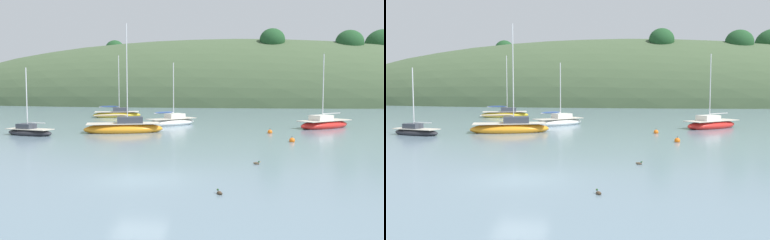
# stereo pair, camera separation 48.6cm
# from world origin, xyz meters

# --- Properties ---
(ground_plane) EXTENTS (400.00, 400.00, 0.00)m
(ground_plane) POSITION_xyz_m (0.00, 0.00, 0.00)
(ground_plane) COLOR slate
(far_shoreline_hill) EXTENTS (150.00, 36.00, 32.34)m
(far_shoreline_hill) POSITION_xyz_m (0.11, 82.83, 0.07)
(far_shoreline_hill) COLOR #425638
(far_shoreline_hill) RESTS_ON ground
(sailboat_orange_cutter) EXTENTS (7.72, 4.56, 10.34)m
(sailboat_orange_cutter) POSITION_xyz_m (-6.35, 19.68, 0.44)
(sailboat_orange_cutter) COLOR orange
(sailboat_orange_cutter) RESTS_ON ground
(sailboat_blue_center) EXTENTS (5.80, 5.88, 7.12)m
(sailboat_blue_center) POSITION_xyz_m (-3.24, 27.78, 0.38)
(sailboat_blue_center) COLOR white
(sailboat_blue_center) RESTS_ON ground
(sailboat_white_near) EXTENTS (6.56, 6.10, 7.82)m
(sailboat_white_near) POSITION_xyz_m (12.98, 26.36, 0.40)
(sailboat_white_near) COLOR red
(sailboat_white_near) RESTS_ON ground
(sailboat_black_sloop) EXTENTS (6.90, 3.92, 8.75)m
(sailboat_black_sloop) POSITION_xyz_m (-12.79, 38.71, 0.40)
(sailboat_black_sloop) COLOR gold
(sailboat_black_sloop) RESTS_ON ground
(sailboat_navy_dinghy) EXTENTS (4.89, 2.74, 6.10)m
(sailboat_navy_dinghy) POSITION_xyz_m (-14.05, 16.51, 0.30)
(sailboat_navy_dinghy) COLOR #232328
(sailboat_navy_dinghy) RESTS_ON ground
(mooring_buoy_inner) EXTENTS (0.44, 0.44, 0.54)m
(mooring_buoy_inner) POSITION_xyz_m (7.13, 20.60, 0.12)
(mooring_buoy_inner) COLOR orange
(mooring_buoy_inner) RESTS_ON ground
(mooring_buoy_channel) EXTENTS (0.44, 0.44, 0.54)m
(mooring_buoy_channel) POSITION_xyz_m (8.47, 14.57, 0.12)
(mooring_buoy_channel) COLOR orange
(mooring_buoy_channel) RESTS_ON ground
(duck_lead) EXTENTS (0.41, 0.31, 0.24)m
(duck_lead) POSITION_xyz_m (5.50, 4.64, 0.05)
(duck_lead) COLOR brown
(duck_lead) RESTS_ON ground
(duck_straggler) EXTENTS (0.33, 0.40, 0.24)m
(duck_straggler) POSITION_xyz_m (3.85, -2.22, 0.05)
(duck_straggler) COLOR #473828
(duck_straggler) RESTS_ON ground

